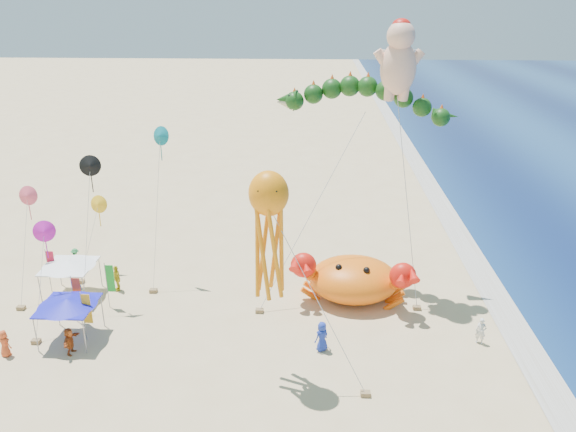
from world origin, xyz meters
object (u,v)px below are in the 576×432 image
at_px(octopus_kite, 269,225).
at_px(canopy_blue, 67,303).
at_px(dragon_kite, 363,104).
at_px(cherub_kite, 399,59).
at_px(canopy_white, 69,263).
at_px(crab_inflatable, 354,278).

bearing_deg(octopus_kite, canopy_blue, 168.56).
bearing_deg(dragon_kite, canopy_blue, -152.89).
xyz_separation_m(cherub_kite, canopy_blue, (-19.18, -7.43, -13.08)).
distance_m(canopy_blue, canopy_white, 5.45).
xyz_separation_m(crab_inflatable, canopy_white, (-19.00, -0.51, 0.89)).
relative_size(dragon_kite, cherub_kite, 0.77).
xyz_separation_m(octopus_kite, canopy_blue, (-12.05, 2.44, -6.10)).
bearing_deg(canopy_blue, canopy_white, 112.18).
height_order(octopus_kite, canopy_blue, octopus_kite).
height_order(dragon_kite, octopus_kite, dragon_kite).
height_order(canopy_blue, canopy_white, same).
distance_m(crab_inflatable, cherub_kite, 14.26).
relative_size(octopus_kite, canopy_white, 3.26).
height_order(crab_inflatable, dragon_kite, dragon_kite).
bearing_deg(canopy_blue, cherub_kite, 21.17).
height_order(cherub_kite, canopy_white, cherub_kite).
height_order(dragon_kite, canopy_white, dragon_kite).
height_order(dragon_kite, cherub_kite, cherub_kite).
distance_m(crab_inflatable, canopy_blue, 17.86).
xyz_separation_m(cherub_kite, canopy_white, (-21.24, -2.38, -13.08)).
bearing_deg(crab_inflatable, canopy_white, -178.45).
bearing_deg(crab_inflatable, cherub_kite, 39.91).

